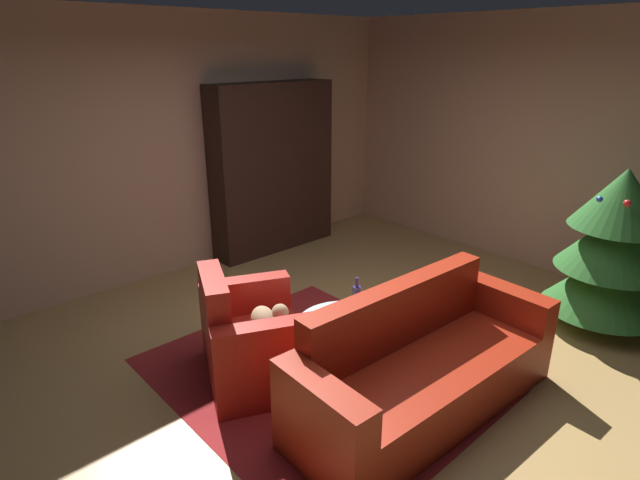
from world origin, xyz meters
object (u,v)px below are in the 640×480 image
at_px(bottle_on_table, 356,298).
at_px(book_stack_on_table, 341,318).
at_px(couch_red, 421,370).
at_px(coffee_table, 345,328).
at_px(armchair_red, 251,342).
at_px(decorated_tree, 612,248).
at_px(bookshelf_unit, 280,171).

bearing_deg(bottle_on_table, book_stack_on_table, -74.76).
relative_size(book_stack_on_table, bottle_on_table, 0.72).
height_order(couch_red, bottle_on_table, couch_red).
bearing_deg(coffee_table, book_stack_on_table, -90.21).
distance_m(coffee_table, book_stack_on_table, 0.11).
height_order(armchair_red, book_stack_on_table, armchair_red).
bearing_deg(decorated_tree, bookshelf_unit, -166.12).
bearing_deg(coffee_table, decorated_tree, 66.49).
xyz_separation_m(couch_red, coffee_table, (-0.60, -0.15, 0.13)).
bearing_deg(book_stack_on_table, bottle_on_table, 105.24).
relative_size(couch_red, decorated_tree, 1.43).
relative_size(bookshelf_unit, couch_red, 0.96).
bearing_deg(decorated_tree, armchair_red, -117.67).
xyz_separation_m(couch_red, bottle_on_table, (-0.66, 0.04, 0.29)).
bearing_deg(armchair_red, decorated_tree, 62.33).
height_order(coffee_table, book_stack_on_table, book_stack_on_table).
relative_size(armchair_red, couch_red, 0.54).
xyz_separation_m(bookshelf_unit, book_stack_on_table, (2.55, -1.46, -0.44)).
relative_size(bookshelf_unit, armchair_red, 1.80).
height_order(bookshelf_unit, book_stack_on_table, bookshelf_unit).
distance_m(bookshelf_unit, armchair_red, 2.91).
distance_m(couch_red, book_stack_on_table, 0.67).
xyz_separation_m(bookshelf_unit, armchair_red, (2.07, -1.94, -0.65)).
distance_m(couch_red, bottle_on_table, 0.73).
bearing_deg(decorated_tree, couch_red, -100.48).
distance_m(bookshelf_unit, decorated_tree, 3.66).
xyz_separation_m(bookshelf_unit, coffee_table, (2.55, -1.42, -0.54)).
bearing_deg(book_stack_on_table, armchair_red, -134.81).
bearing_deg(decorated_tree, coffee_table, -113.51).
xyz_separation_m(couch_red, decorated_tree, (0.40, 2.15, 0.46)).
height_order(book_stack_on_table, bottle_on_table, bottle_on_table).
xyz_separation_m(couch_red, book_stack_on_table, (-0.60, -0.19, 0.23)).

